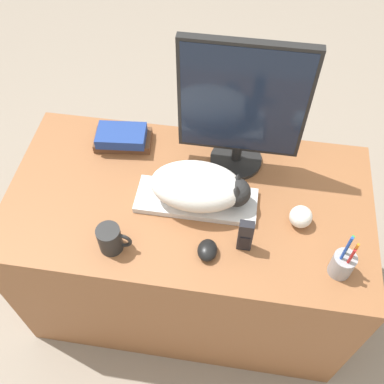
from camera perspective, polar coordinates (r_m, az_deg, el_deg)
ground_plane at (r=2.14m, az=-1.88°, el=-20.45°), size 12.00×12.00×0.00m
desk at (r=1.92m, az=-0.39°, el=-7.36°), size 1.32×0.70×0.75m
keyboard at (r=1.59m, az=0.55°, el=-1.09°), size 0.43×0.15×0.02m
cat at (r=1.52m, az=1.14°, el=0.67°), size 0.34×0.19×0.14m
monitor at (r=1.52m, az=6.40°, el=10.78°), size 0.43×0.20×0.53m
computer_mouse at (r=1.47m, az=1.97°, el=-7.40°), size 0.07×0.08×0.04m
coffee_mug at (r=1.48m, az=-10.28°, el=-5.90°), size 0.11×0.08×0.10m
pen_cup at (r=1.49m, az=18.58°, el=-8.61°), size 0.07×0.07×0.21m
baseball at (r=1.56m, az=13.64°, el=-3.07°), size 0.08×0.08×0.08m
phone at (r=1.45m, az=6.78°, el=-5.55°), size 0.05×0.03×0.14m
book_stack at (r=1.77m, az=-8.84°, el=6.81°), size 0.23×0.15×0.08m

